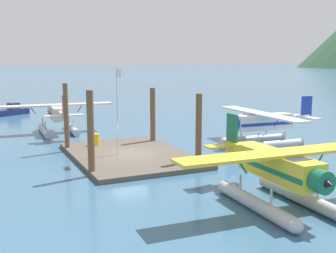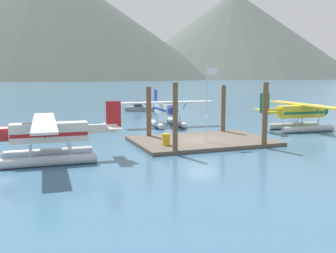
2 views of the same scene
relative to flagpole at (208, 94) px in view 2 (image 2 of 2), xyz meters
The scene contains 15 objects.
ground_plane 4.13m from the flagpole, 95.71° to the left, with size 1200.00×1200.00×0.00m, color #38607F.
dock_platform 3.99m from the flagpole, 95.71° to the left, with size 11.15×7.57×0.30m, color brown.
piling_near_left 4.98m from the flagpole, 145.07° to the right, with size 0.36×0.36×5.07m, color brown.
piling_near_right 4.70m from the flagpole, 38.83° to the right, with size 0.41×0.41×5.04m, color brown.
piling_far_left 5.77m from the flagpole, 131.61° to the left, with size 0.43×0.43×4.57m, color brown.
piling_far_right 5.88m from the flagpole, 48.56° to the left, with size 0.41×0.41×4.63m, color brown.
flagpole is the anchor object (origin of this frame).
fuel_drum 5.06m from the flagpole, behind, with size 0.62×0.62×0.88m.
mountain_ridge_west_peak 491.48m from the flagpole, 88.20° to the left, with size 432.74×432.74×148.28m.
mountain_ridge_centre_peak 542.13m from the flagpole, 59.67° to the left, with size 343.58×343.58×123.78m.
seaplane_yellow_stbd_fwd 12.98m from the flagpole, 16.67° to the left, with size 7.98×10.46×3.84m.
seaplane_cream_port_aft 12.69m from the flagpole, behind, with size 7.98×10.45×3.84m.
seaplane_white_bow_centre 11.95m from the flagpole, 86.62° to the left, with size 10.47×7.97×3.84m.
boat_grey_open_north 29.27m from the flagpole, 84.65° to the left, with size 4.64×2.92×1.50m.
boat_white_open_east 29.30m from the flagpole, 38.06° to the left, with size 3.65×4.29×1.50m.
Camera 2 is at (-13.51, -27.93, 5.62)m, focal length 40.53 mm.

